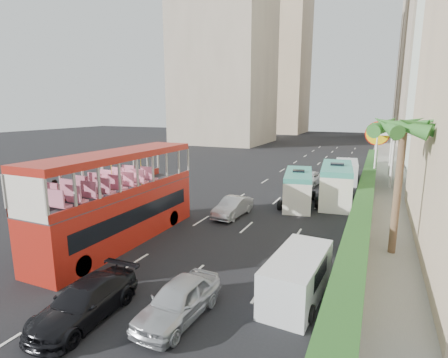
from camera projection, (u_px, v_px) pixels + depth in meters
The scene contains 19 objects.
ground_plane at pixel (219, 259), 17.26m from camera, with size 200.00×200.00×0.00m, color black.
double_decker_bus at pixel (120, 198), 19.14m from camera, with size 2.50×11.00×5.06m, color #A31C11.
car_silver_lane_a at pixel (233, 216), 24.19m from camera, with size 1.38×3.97×1.31m, color #B3B5BA.
car_silver_lane_b at pixel (179, 318), 12.46m from camera, with size 1.63×4.04×1.38m, color #B3B5BA.
car_black at pixel (86, 318), 12.44m from camera, with size 1.83×4.49×1.30m, color black.
van_asset at pixel (308, 185), 34.05m from camera, with size 2.11×4.58×1.27m, color silver.
minibus_near at pixel (298, 188), 26.79m from camera, with size 1.94×5.83×2.58m, color silver.
minibus_far at pixel (336, 184), 27.48m from camera, with size 2.24×6.71×2.98m, color silver.
panel_van_near at pixel (297, 277), 13.64m from camera, with size 1.78×4.45×1.78m, color silver.
panel_van_far at pixel (346, 171), 35.34m from camera, with size 2.10×5.26×2.10m, color silver.
sidewalk at pixel (399, 180), 36.05m from camera, with size 6.00×120.00×0.18m, color #99968C.
kerb_wall at pixel (366, 195), 27.19m from camera, with size 0.30×44.00×1.00m, color silver.
hedge at pixel (367, 185), 27.02m from camera, with size 1.10×44.00×0.70m, color #2D6626.
palm_tree at pixel (398, 191), 17.06m from camera, with size 0.36×0.36×6.40m, color brown.
shell_station at pixel (415, 157), 33.33m from camera, with size 6.50×8.00×5.50m, color silver.
tower_far_a at pixel (437, 42), 79.52m from camera, with size 14.00×14.00×44.00m, color tan.
tower_far_b at pixel (425, 63), 99.62m from camera, with size 14.00×14.00×40.00m, color #B2A28C.
tower_left_a at pixel (225, 14), 70.86m from camera, with size 18.00×18.00×52.00m, color #B2A28C.
tower_left_b at pixel (279, 53), 102.00m from camera, with size 16.00×16.00×46.00m, color tan.
Camera 1 is at (6.78, -14.62, 7.36)m, focal length 28.00 mm.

